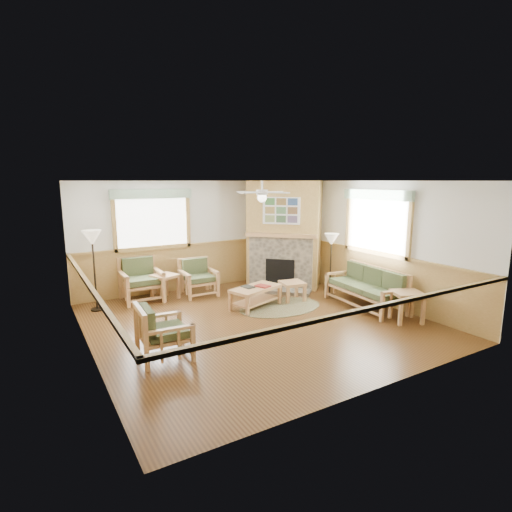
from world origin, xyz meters
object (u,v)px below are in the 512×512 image
floor_lamp_left (94,271)px  end_table_sofa (407,307)px  coffee_table (256,297)px  floor_lamp_right (331,265)px  footstool (292,291)px  armchair_back_right (199,278)px  armchair_left (164,331)px  end_table_chairs (165,287)px  armchair_back_left (141,280)px  sofa (365,287)px

floor_lamp_left → end_table_sofa: bearing=-36.9°
coffee_table → floor_lamp_right: bearing=-22.0°
footstool → floor_lamp_left: (-3.97, 1.54, 0.64)m
floor_lamp_left → armchair_back_right: bearing=-1.1°
armchair_left → floor_lamp_right: bearing=-70.8°
coffee_table → end_table_chairs: bearing=114.4°
armchair_back_left → armchair_back_right: armchair_back_left is taller
armchair_back_right → end_table_chairs: (-0.80, 0.09, -0.14)m
footstool → floor_lamp_left: floor_lamp_left is taller
armchair_back_left → footstool: (2.96, -1.75, -0.27)m
footstool → floor_lamp_right: (1.00, -0.14, 0.53)m
armchair_left → coffee_table: armchair_left is taller
armchair_back_left → floor_lamp_right: 4.40m
sofa → armchair_left: bearing=-82.2°
sofa → footstool: size_ratio=3.70×
end_table_chairs → footstool: 2.93m
coffee_table → floor_lamp_left: floor_lamp_left is taller
sofa → armchair_back_right: armchair_back_right is taller
footstool → coffee_table: bearing=-178.8°
armchair_back_left → sofa: bearing=-35.5°
armchair_left → coffee_table: bearing=-57.2°
coffee_table → floor_lamp_left: bearing=133.9°
end_table_chairs → floor_lamp_left: 1.61m
armchair_back_right → armchair_left: size_ratio=1.01×
armchair_back_right → footstool: size_ratio=1.71×
coffee_table → floor_lamp_right: (1.98, -0.12, 0.52)m
armchair_back_left → end_table_chairs: size_ratio=1.67×
end_table_chairs → floor_lamp_right: 3.90m
end_table_sofa → armchair_left: bearing=169.8°
armchair_left → floor_lamp_left: floor_lamp_left is taller
sofa → armchair_back_right: bearing=-129.6°
sofa → end_table_sofa: 1.10m
armchair_left → end_table_chairs: (0.99, 3.02, -0.14)m
coffee_table → end_table_sofa: 3.06m
coffee_table → floor_lamp_left: 3.43m
end_table_sofa → floor_lamp_right: bearing=92.6°
armchair_back_left → end_table_sofa: size_ratio=1.62×
end_table_chairs → floor_lamp_left: (-1.50, -0.04, 0.57)m
sofa → armchair_back_right: size_ratio=2.17×
footstool → floor_lamp_left: size_ratio=0.29×
end_table_sofa → footstool: (-1.09, 2.26, -0.08)m
end_table_sofa → armchair_back_right: bearing=126.4°
sofa → end_table_chairs: 4.50m
armchair_back_right → end_table_chairs: size_ratio=1.48×
armchair_back_right → floor_lamp_left: (-2.30, 0.05, 0.43)m
sofa → coffee_table: 2.38m
end_table_sofa → floor_lamp_left: size_ratio=0.35×
sofa → armchair_left: sofa is taller
armchair_left → coffee_table: (2.47, 1.42, -0.20)m
armchair_back_left → floor_lamp_left: 1.10m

